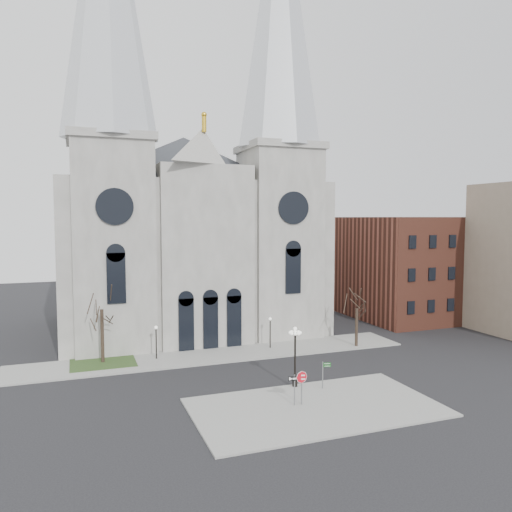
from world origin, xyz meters
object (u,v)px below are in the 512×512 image
object	(u,v)px
one_way_sign	(295,385)
street_name_sign	(324,373)
stop_sign	(302,381)
globe_lamp	(295,349)

from	to	relation	value
one_way_sign	street_name_sign	world-z (taller)	one_way_sign
stop_sign	globe_lamp	size ratio (longest dim) A/B	0.51
globe_lamp	one_way_sign	distance (m)	4.40
stop_sign	one_way_sign	distance (m)	0.60
stop_sign	street_name_sign	size ratio (longest dim) A/B	1.15
street_name_sign	globe_lamp	bearing A→B (deg)	162.28
globe_lamp	stop_sign	bearing A→B (deg)	-107.57
globe_lamp	street_name_sign	size ratio (longest dim) A/B	2.25
stop_sign	globe_lamp	distance (m)	4.20
stop_sign	globe_lamp	xyz separation A→B (m)	(1.21, 3.81, 1.30)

